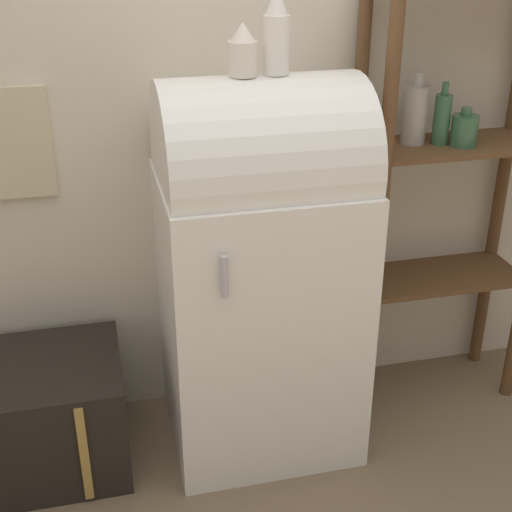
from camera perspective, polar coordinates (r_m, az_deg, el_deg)
The scene contains 7 objects.
ground_plane at distance 2.74m, azimuth 1.59°, elevation -16.94°, with size 12.00×12.00×0.00m, color #7A664C.
wall_back at distance 2.62m, azimuth -1.51°, elevation 14.63°, with size 7.00×0.09×2.70m.
refrigerator at distance 2.52m, azimuth 0.30°, elevation -0.90°, with size 0.68×0.62×1.40m.
suitcase_trunk at distance 2.76m, azimuth -17.59°, elevation -12.15°, with size 0.67×0.51×0.43m.
shelf_unit at distance 2.79m, azimuth 14.97°, elevation 6.09°, with size 0.69×0.32×1.63m.
vase_left at distance 2.28m, azimuth -1.07°, elevation 16.06°, with size 0.09×0.09×0.16m.
vase_center at distance 2.30m, azimuth 1.64°, elevation 17.46°, with size 0.08×0.08×0.27m.
Camera 1 is at (-0.54, -1.93, 1.86)m, focal length 50.00 mm.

